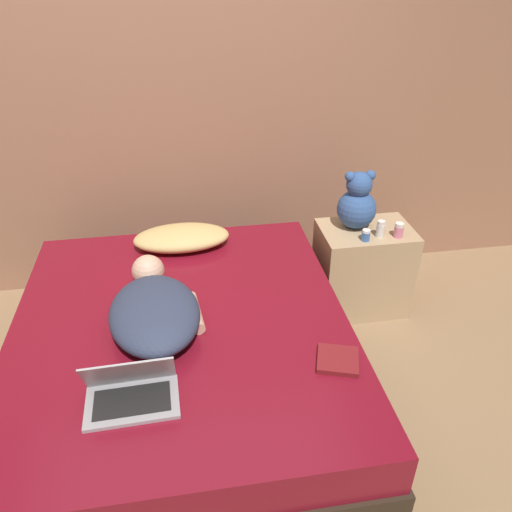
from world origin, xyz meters
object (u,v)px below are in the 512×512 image
object	(u,v)px
bottle_blue	(366,235)
book	(338,360)
pillow	(182,238)
laptop	(131,391)
bottle_pink	(399,230)
bottle_white	(380,229)
person_lying	(155,309)
teddy_bear	(357,203)

from	to	relation	value
bottle_blue	book	xyz separation A→B (m)	(-0.43, -0.87, -0.08)
pillow	laptop	bearing A→B (deg)	-101.50
laptop	bottle_pink	bearing A→B (deg)	30.91
laptop	book	distance (m)	0.85
laptop	bottle_white	bearing A→B (deg)	33.39
person_lying	laptop	world-z (taller)	laptop
teddy_bear	bottle_pink	distance (m)	0.29
teddy_bear	bottle_pink	world-z (taller)	teddy_bear
laptop	teddy_bear	distance (m)	1.69
person_lying	bottle_blue	xyz separation A→B (m)	(1.18, 0.48, 0.01)
laptop	bottle_blue	world-z (taller)	laptop
pillow	bottle_white	world-z (taller)	bottle_white
bottle_white	bottle_blue	world-z (taller)	bottle_white
person_lying	bottle_pink	distance (m)	1.47
bottle_blue	person_lying	bearing A→B (deg)	-157.91
book	bottle_blue	bearing A→B (deg)	63.79
bottle_pink	bottle_white	world-z (taller)	bottle_white
person_lying	laptop	distance (m)	0.47
bottle_white	book	distance (m)	1.04
pillow	teddy_bear	distance (m)	1.04
laptop	bottle_white	xyz separation A→B (m)	(1.37, 0.97, 0.06)
bottle_pink	bottle_white	size ratio (longest dim) A/B	0.87
person_lying	bottle_pink	world-z (taller)	person_lying
teddy_bear	bottle_blue	world-z (taller)	teddy_bear
book	teddy_bear	bearing A→B (deg)	67.91
bottle_white	book	world-z (taller)	bottle_white
bottle_blue	teddy_bear	bearing A→B (deg)	91.91
person_lying	bottle_pink	xyz separation A→B (m)	(1.38, 0.49, 0.02)
teddy_bear	bottle_white	distance (m)	0.20
person_lying	book	distance (m)	0.85
laptop	person_lying	bearing A→B (deg)	77.31
pillow	teddy_bear	bearing A→B (deg)	-1.80
person_lying	laptop	bearing A→B (deg)	-106.54
pillow	person_lying	distance (m)	0.70
person_lying	book	size ratio (longest dim) A/B	3.51
bottle_pink	laptop	bearing A→B (deg)	-147.22
person_lying	bottle_pink	size ratio (longest dim) A/B	8.49
pillow	bottle_blue	distance (m)	1.06
bottle_blue	bottle_white	bearing A→B (deg)	15.99
laptop	bottle_white	distance (m)	1.68
laptop	bottle_blue	size ratio (longest dim) A/B	5.29
teddy_bear	bottle_white	bearing A→B (deg)	-54.45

